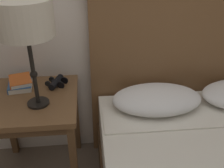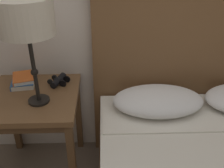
# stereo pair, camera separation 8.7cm
# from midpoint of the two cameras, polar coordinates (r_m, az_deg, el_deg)

# --- Properties ---
(nightstand) EXTENTS (0.58, 0.58, 0.66)m
(nightstand) POSITION_cam_midpoint_polar(r_m,az_deg,el_deg) (1.78, -18.28, -5.33)
(nightstand) COLOR brown
(nightstand) RESTS_ON ground_plane
(table_lamp) EXTENTS (0.30, 0.30, 0.62)m
(table_lamp) POSITION_cam_midpoint_polar(r_m,az_deg,el_deg) (1.45, -20.13, 12.85)
(table_lamp) COLOR black
(table_lamp) RESTS_ON nightstand
(book_on_nightstand) EXTENTS (0.17, 0.21, 0.04)m
(book_on_nightstand) POSITION_cam_midpoint_polar(r_m,az_deg,el_deg) (1.87, -20.66, -0.11)
(book_on_nightstand) COLOR silver
(book_on_nightstand) RESTS_ON nightstand
(book_stacked_on_top) EXTENTS (0.18, 0.21, 0.03)m
(book_stacked_on_top) POSITION_cam_midpoint_polar(r_m,az_deg,el_deg) (1.86, -20.69, 0.72)
(book_stacked_on_top) COLOR silver
(book_stacked_on_top) RESTS_ON book_on_nightstand
(binoculars_pair) EXTENTS (0.15, 0.16, 0.05)m
(binoculars_pair) POSITION_cam_midpoint_polar(r_m,az_deg,el_deg) (1.82, -13.36, 0.40)
(binoculars_pair) COLOR black
(binoculars_pair) RESTS_ON nightstand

